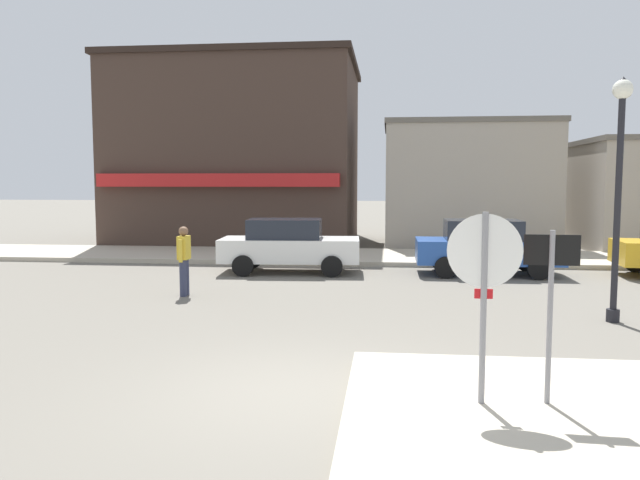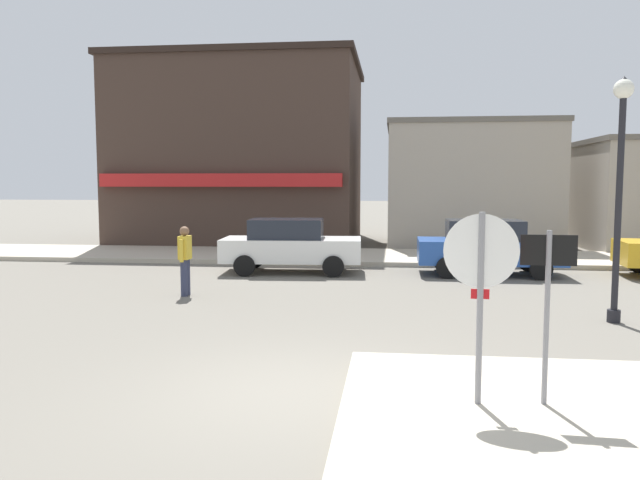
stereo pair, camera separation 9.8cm
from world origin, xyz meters
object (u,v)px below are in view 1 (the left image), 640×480
Objects in this scene: parked_car_second at (486,246)px; pedestrian_crossing_near at (184,259)px; stop_sign at (484,283)px; one_way_sign at (550,299)px; lamp_post at (619,164)px; parked_car_nearest at (289,245)px.

pedestrian_crossing_near is at bearing -150.84° from parked_car_second.
one_way_sign is (0.73, 0.07, -0.19)m from stop_sign.
stop_sign is at bearing -174.63° from one_way_sign.
lamp_post is 6.45m from parked_car_second.
one_way_sign is 1.30× the size of pedestrian_crossing_near.
stop_sign is 11.17m from parked_car_second.
lamp_post is at bearing -11.08° from pedestrian_crossing_near.
one_way_sign is 0.52× the size of parked_car_second.
stop_sign is at bearing -98.80° from parked_car_second.
one_way_sign is 5.83m from lamp_post.
pedestrian_crossing_near is at bearing 168.92° from lamp_post.
pedestrian_crossing_near is at bearing 133.66° from one_way_sign.
stop_sign is 11.53m from parked_car_nearest.
stop_sign is 1.10× the size of one_way_sign.
lamp_post is at bearing -38.77° from parked_car_nearest.
one_way_sign reaches higher than pedestrian_crossing_near.
parked_car_nearest is at bearing 113.49° from one_way_sign.
lamp_post is 1.13× the size of parked_car_second.
one_way_sign reaches higher than parked_car_second.
parked_car_second is (0.97, 10.94, -0.52)m from one_way_sign.
parked_car_second is at bearing 81.20° from stop_sign.
pedestrian_crossing_near is (-1.81, -3.96, 0.06)m from parked_car_nearest.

